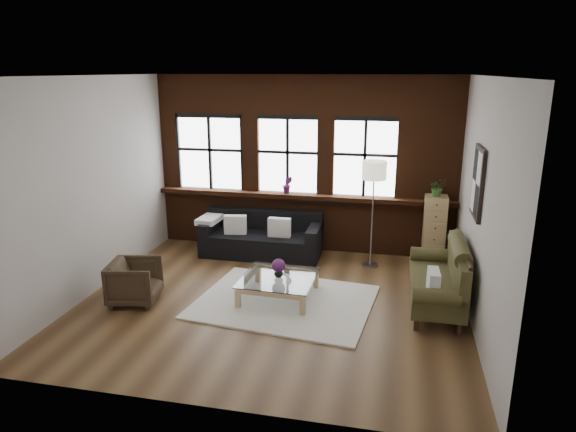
% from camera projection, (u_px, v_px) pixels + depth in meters
% --- Properties ---
extents(floor, '(5.50, 5.50, 0.00)m').
position_uv_depth(floor, '(273.00, 302.00, 7.51)').
color(floor, '#4D331C').
rests_on(floor, ground).
extents(ceiling, '(5.50, 5.50, 0.00)m').
position_uv_depth(ceiling, '(271.00, 76.00, 6.63)').
color(ceiling, white).
rests_on(ceiling, ground).
extents(wall_back, '(5.50, 0.00, 5.50)m').
position_uv_depth(wall_back, '(304.00, 164.00, 9.42)').
color(wall_back, '#B5B0A9').
rests_on(wall_back, ground).
extents(wall_front, '(5.50, 0.00, 5.50)m').
position_uv_depth(wall_front, '(207.00, 259.00, 4.72)').
color(wall_front, '#B5B0A9').
rests_on(wall_front, ground).
extents(wall_left, '(0.00, 5.00, 5.00)m').
position_uv_depth(wall_left, '(92.00, 187.00, 7.62)').
color(wall_left, '#B5B0A9').
rests_on(wall_left, ground).
extents(wall_right, '(0.00, 5.00, 5.00)m').
position_uv_depth(wall_right, '(482.00, 207.00, 6.51)').
color(wall_right, '#B5B0A9').
rests_on(wall_right, ground).
extents(brick_backwall, '(5.50, 0.12, 3.20)m').
position_uv_depth(brick_backwall, '(304.00, 165.00, 9.36)').
color(brick_backwall, '#452110').
rests_on(brick_backwall, floor).
extents(sill_ledge, '(5.50, 0.30, 0.08)m').
position_uv_depth(sill_ledge, '(303.00, 196.00, 9.43)').
color(sill_ledge, '#452110').
rests_on(sill_ledge, brick_backwall).
extents(window_left, '(1.38, 0.10, 1.50)m').
position_uv_depth(window_left, '(210.00, 154.00, 9.69)').
color(window_left, black).
rests_on(window_left, brick_backwall).
extents(window_mid, '(1.38, 0.10, 1.50)m').
position_uv_depth(window_mid, '(288.00, 156.00, 9.39)').
color(window_mid, black).
rests_on(window_mid, brick_backwall).
extents(window_right, '(1.38, 0.10, 1.50)m').
position_uv_depth(window_right, '(365.00, 159.00, 9.11)').
color(window_right, black).
rests_on(window_right, brick_backwall).
extents(wall_poster, '(0.05, 0.74, 0.94)m').
position_uv_depth(wall_poster, '(478.00, 182.00, 6.73)').
color(wall_poster, black).
rests_on(wall_poster, wall_right).
extents(shag_rug, '(2.69, 2.22, 0.03)m').
position_uv_depth(shag_rug, '(285.00, 302.00, 7.49)').
color(shag_rug, silver).
rests_on(shag_rug, floor).
extents(dark_sofa, '(2.15, 0.87, 0.78)m').
position_uv_depth(dark_sofa, '(262.00, 235.00, 9.32)').
color(dark_sofa, black).
rests_on(dark_sofa, floor).
extents(pillow_a, '(0.42, 0.21, 0.34)m').
position_uv_depth(pillow_a, '(235.00, 225.00, 9.27)').
color(pillow_a, white).
rests_on(pillow_a, dark_sofa).
extents(pillow_b, '(0.40, 0.14, 0.34)m').
position_uv_depth(pillow_b, '(279.00, 227.00, 9.10)').
color(pillow_b, white).
rests_on(pillow_b, dark_sofa).
extents(vintage_settee, '(0.80, 1.80, 0.96)m').
position_uv_depth(vintage_settee, '(436.00, 275.00, 7.24)').
color(vintage_settee, '#3E3A1C').
rests_on(vintage_settee, floor).
extents(pillow_settee, '(0.16, 0.39, 0.34)m').
position_uv_depth(pillow_settee, '(433.00, 283.00, 6.71)').
color(pillow_settee, white).
rests_on(pillow_settee, vintage_settee).
extents(armchair, '(0.80, 0.79, 0.63)m').
position_uv_depth(armchair, '(135.00, 282.00, 7.44)').
color(armchair, '#332619').
rests_on(armchair, floor).
extents(coffee_table, '(1.10, 1.10, 0.36)m').
position_uv_depth(coffee_table, '(279.00, 288.00, 7.58)').
color(coffee_table, tan).
rests_on(coffee_table, shag_rug).
extents(vase, '(0.18, 0.18, 0.14)m').
position_uv_depth(vase, '(279.00, 273.00, 7.51)').
color(vase, '#B2B2B2').
rests_on(vase, coffee_table).
extents(flowers, '(0.20, 0.20, 0.20)m').
position_uv_depth(flowers, '(279.00, 266.00, 7.48)').
color(flowers, '#622264').
rests_on(flowers, vase).
extents(drawer_chest, '(0.37, 0.37, 1.21)m').
position_uv_depth(drawer_chest, '(434.00, 230.00, 8.84)').
color(drawer_chest, tan).
rests_on(drawer_chest, floor).
extents(potted_plant_top, '(0.34, 0.31, 0.31)m').
position_uv_depth(potted_plant_top, '(438.00, 187.00, 8.63)').
color(potted_plant_top, '#2D5923').
rests_on(potted_plant_top, drawer_chest).
extents(floor_lamp, '(0.40, 0.40, 1.98)m').
position_uv_depth(floor_lamp, '(372.00, 211.00, 8.62)').
color(floor_lamp, '#A5A5A8').
rests_on(floor_lamp, floor).
extents(sill_plant, '(0.19, 0.16, 0.33)m').
position_uv_depth(sill_plant, '(288.00, 185.00, 9.40)').
color(sill_plant, '#622264').
rests_on(sill_plant, sill_ledge).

